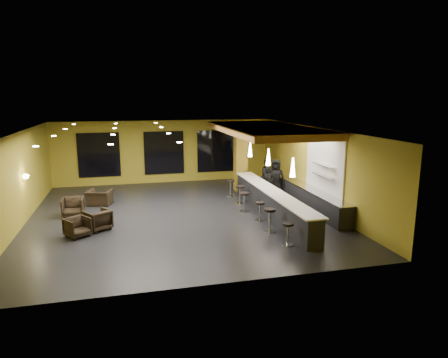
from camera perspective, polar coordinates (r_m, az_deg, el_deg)
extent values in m
cube|color=black|center=(16.80, -6.25, -5.19)|extent=(12.00, 13.00, 0.10)
cube|color=black|center=(16.12, -6.53, 7.14)|extent=(12.00, 13.00, 0.10)
cube|color=#A29024|center=(22.79, -8.60, 3.89)|extent=(12.00, 0.10, 3.50)
cube|color=#A29024|center=(10.10, -1.38, -6.03)|extent=(12.00, 0.10, 3.50)
cube|color=#A29024|center=(16.71, -27.40, -0.19)|extent=(0.10, 13.00, 3.50)
cube|color=#A29024|center=(18.16, 12.90, 1.71)|extent=(0.10, 13.00, 3.50)
cube|color=#AC7132|center=(18.06, 5.83, 7.04)|extent=(3.60, 8.00, 0.28)
cube|color=black|center=(22.64, -17.43, 3.30)|extent=(2.20, 0.06, 2.40)
cube|color=black|center=(22.69, -8.57, 3.73)|extent=(2.20, 0.06, 2.40)
cube|color=black|center=(23.16, -1.14, 4.02)|extent=(2.20, 0.06, 2.40)
cube|color=white|center=(17.20, 14.16, 1.94)|extent=(0.06, 3.20, 2.40)
cube|color=black|center=(16.58, 6.81, -3.46)|extent=(0.60, 8.00, 1.00)
cube|color=white|center=(16.45, 6.86, -1.69)|extent=(0.78, 8.10, 0.05)
cube|color=black|center=(17.82, 12.27, -2.80)|extent=(0.70, 6.00, 0.86)
cube|color=silver|center=(17.71, 12.34, -1.37)|extent=(0.72, 6.00, 0.03)
cube|color=silver|center=(17.03, 13.99, 0.48)|extent=(0.30, 1.50, 0.03)
cube|color=silver|center=(16.95, 14.06, 1.98)|extent=(0.30, 1.50, 0.03)
cube|color=olive|center=(20.59, 2.38, 3.17)|extent=(0.60, 0.60, 3.50)
sphere|color=#FFE5B2|center=(17.14, -26.50, 0.33)|extent=(0.22, 0.22, 0.22)
cone|color=white|center=(14.37, 9.80, 1.65)|extent=(0.20, 0.20, 0.70)
cone|color=white|center=(16.65, 6.36, 3.13)|extent=(0.20, 0.20, 0.70)
cone|color=white|center=(18.99, 3.75, 4.25)|extent=(0.20, 0.20, 0.70)
imported|color=black|center=(19.00, 6.36, -0.59)|extent=(0.66, 0.53, 1.57)
imported|color=black|center=(19.81, 6.32, 0.34)|extent=(1.08, 0.95, 1.85)
imported|color=black|center=(19.51, 7.38, 0.14)|extent=(1.06, 0.89, 1.85)
imported|color=black|center=(14.94, -20.21, -6.47)|extent=(1.03, 1.04, 0.68)
imported|color=black|center=(15.44, -17.58, -5.58)|extent=(1.12, 1.13, 0.75)
imported|color=black|center=(17.46, -20.76, -3.76)|extent=(0.83, 0.86, 0.78)
imported|color=black|center=(18.87, -17.36, -2.54)|extent=(1.26, 1.18, 0.68)
cylinder|color=silver|center=(13.54, 9.05, -9.24)|extent=(0.38, 0.38, 0.03)
cylinder|color=silver|center=(13.42, 9.10, -7.88)|extent=(0.07, 0.07, 0.67)
cylinder|color=black|center=(13.30, 9.15, -6.39)|extent=(0.37, 0.37, 0.08)
cylinder|color=silver|center=(14.72, 6.50, -7.41)|extent=(0.44, 0.44, 0.03)
cylinder|color=silver|center=(14.60, 6.54, -5.97)|extent=(0.08, 0.08, 0.76)
cylinder|color=black|center=(14.48, 6.58, -4.42)|extent=(0.41, 0.41, 0.09)
cylinder|color=silver|center=(15.90, 5.12, -5.91)|extent=(0.39, 0.39, 0.03)
cylinder|color=silver|center=(15.80, 5.14, -4.73)|extent=(0.07, 0.07, 0.68)
cylinder|color=black|center=(15.70, 5.17, -3.44)|extent=(0.37, 0.37, 0.08)
cylinder|color=silver|center=(17.09, 2.92, -4.61)|extent=(0.42, 0.42, 0.03)
cylinder|color=silver|center=(16.98, 2.93, -3.40)|extent=(0.07, 0.07, 0.74)
cylinder|color=black|center=(16.88, 2.95, -2.09)|extent=(0.40, 0.40, 0.08)
cylinder|color=silver|center=(18.29, 2.30, -3.50)|extent=(0.43, 0.43, 0.03)
cylinder|color=silver|center=(18.19, 2.31, -2.35)|extent=(0.07, 0.07, 0.75)
cylinder|color=black|center=(18.10, 2.32, -1.10)|extent=(0.41, 0.41, 0.09)
cylinder|color=silver|center=(19.68, 0.93, -2.38)|extent=(0.41, 0.41, 0.03)
cylinder|color=silver|center=(19.60, 0.93, -1.36)|extent=(0.07, 0.07, 0.71)
cylinder|color=black|center=(19.51, 0.94, -0.26)|extent=(0.39, 0.39, 0.08)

